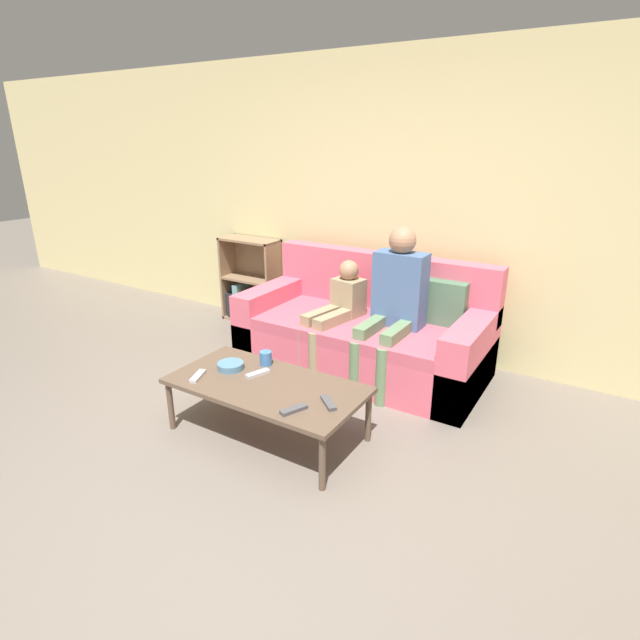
{
  "coord_description": "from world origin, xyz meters",
  "views": [
    {
      "loc": [
        1.68,
        -1.63,
        1.89
      ],
      "look_at": [
        -0.11,
        1.27,
        0.64
      ],
      "focal_mm": 28.0,
      "sensor_mm": 36.0,
      "label": 1
    }
  ],
  "objects_px": {
    "coffee_table": "(266,387)",
    "tv_remote_1": "(294,410)",
    "tv_remote_0": "(198,376)",
    "tv_remote_3": "(258,373)",
    "person_child": "(336,310)",
    "person_adult": "(395,295)",
    "bookshelf": "(251,288)",
    "cup_near": "(266,358)",
    "couch": "(365,334)",
    "tv_remote_2": "(328,403)",
    "snack_bowl": "(231,366)"
  },
  "relations": [
    {
      "from": "person_adult",
      "to": "tv_remote_1",
      "type": "xyz_separation_m",
      "value": [
        -0.02,
        -1.39,
        -0.33
      ]
    },
    {
      "from": "bookshelf",
      "to": "cup_near",
      "type": "height_order",
      "value": "bookshelf"
    },
    {
      "from": "bookshelf",
      "to": "tv_remote_0",
      "type": "bearing_deg",
      "value": -59.91
    },
    {
      "from": "person_adult",
      "to": "person_child",
      "type": "xyz_separation_m",
      "value": [
        -0.49,
        -0.07,
        -0.19
      ]
    },
    {
      "from": "tv_remote_1",
      "to": "tv_remote_3",
      "type": "xyz_separation_m",
      "value": [
        -0.48,
        0.26,
        0.0
      ]
    },
    {
      "from": "coffee_table",
      "to": "cup_near",
      "type": "xyz_separation_m",
      "value": [
        -0.18,
        0.23,
        0.08
      ]
    },
    {
      "from": "tv_remote_0",
      "to": "tv_remote_3",
      "type": "xyz_separation_m",
      "value": [
        0.32,
        0.24,
        0.0
      ]
    },
    {
      "from": "bookshelf",
      "to": "tv_remote_1",
      "type": "distance_m",
      "value": 2.7
    },
    {
      "from": "person_child",
      "to": "tv_remote_1",
      "type": "height_order",
      "value": "person_child"
    },
    {
      "from": "person_child",
      "to": "tv_remote_3",
      "type": "distance_m",
      "value": 1.07
    },
    {
      "from": "tv_remote_0",
      "to": "bookshelf",
      "type": "bearing_deg",
      "value": 98.78
    },
    {
      "from": "snack_bowl",
      "to": "tv_remote_1",
      "type": "bearing_deg",
      "value": -19.02
    },
    {
      "from": "couch",
      "to": "tv_remote_0",
      "type": "distance_m",
      "value": 1.54
    },
    {
      "from": "couch",
      "to": "snack_bowl",
      "type": "height_order",
      "value": "couch"
    },
    {
      "from": "couch",
      "to": "tv_remote_0",
      "type": "xyz_separation_m",
      "value": [
        -0.51,
        -1.46,
        0.09
      ]
    },
    {
      "from": "person_child",
      "to": "tv_remote_1",
      "type": "relative_size",
      "value": 5.31
    },
    {
      "from": "coffee_table",
      "to": "cup_near",
      "type": "bearing_deg",
      "value": 127.83
    },
    {
      "from": "person_child",
      "to": "tv_remote_0",
      "type": "xyz_separation_m",
      "value": [
        -0.31,
        -1.3,
        -0.14
      ]
    },
    {
      "from": "coffee_table",
      "to": "tv_remote_0",
      "type": "height_order",
      "value": "tv_remote_0"
    },
    {
      "from": "coffee_table",
      "to": "person_child",
      "type": "height_order",
      "value": "person_child"
    },
    {
      "from": "person_adult",
      "to": "tv_remote_0",
      "type": "bearing_deg",
      "value": -119.67
    },
    {
      "from": "coffee_table",
      "to": "bookshelf",
      "type": "bearing_deg",
      "value": 131.72
    },
    {
      "from": "couch",
      "to": "cup_near",
      "type": "relative_size",
      "value": 20.88
    },
    {
      "from": "couch",
      "to": "cup_near",
      "type": "bearing_deg",
      "value": -103.08
    },
    {
      "from": "person_child",
      "to": "tv_remote_1",
      "type": "xyz_separation_m",
      "value": [
        0.48,
        -1.32,
        -0.14
      ]
    },
    {
      "from": "bookshelf",
      "to": "coffee_table",
      "type": "xyz_separation_m",
      "value": [
        1.54,
        -1.72,
        0.0
      ]
    },
    {
      "from": "person_adult",
      "to": "tv_remote_1",
      "type": "distance_m",
      "value": 1.43
    },
    {
      "from": "bookshelf",
      "to": "coffee_table",
      "type": "distance_m",
      "value": 2.31
    },
    {
      "from": "tv_remote_0",
      "to": "tv_remote_3",
      "type": "bearing_deg",
      "value": 16.01
    },
    {
      "from": "tv_remote_2",
      "to": "bookshelf",
      "type": "bearing_deg",
      "value": 89.62
    },
    {
      "from": "coffee_table",
      "to": "tv_remote_3",
      "type": "relative_size",
      "value": 7.31
    },
    {
      "from": "cup_near",
      "to": "tv_remote_2",
      "type": "relative_size",
      "value": 0.61
    },
    {
      "from": "tv_remote_1",
      "to": "bookshelf",
      "type": "bearing_deg",
      "value": 157.61
    },
    {
      "from": "person_adult",
      "to": "tv_remote_1",
      "type": "relative_size",
      "value": 7.16
    },
    {
      "from": "tv_remote_1",
      "to": "person_child",
      "type": "bearing_deg",
      "value": 133.03
    },
    {
      "from": "coffee_table",
      "to": "tv_remote_1",
      "type": "relative_size",
      "value": 7.35
    },
    {
      "from": "tv_remote_3",
      "to": "person_child",
      "type": "bearing_deg",
      "value": 109.8
    },
    {
      "from": "couch",
      "to": "coffee_table",
      "type": "bearing_deg",
      "value": -93.11
    },
    {
      "from": "tv_remote_1",
      "to": "tv_remote_3",
      "type": "distance_m",
      "value": 0.54
    },
    {
      "from": "couch",
      "to": "tv_remote_0",
      "type": "bearing_deg",
      "value": -109.21
    },
    {
      "from": "bookshelf",
      "to": "cup_near",
      "type": "relative_size",
      "value": 9.14
    },
    {
      "from": "couch",
      "to": "tv_remote_3",
      "type": "height_order",
      "value": "couch"
    },
    {
      "from": "couch",
      "to": "tv_remote_2",
      "type": "height_order",
      "value": "couch"
    },
    {
      "from": "couch",
      "to": "coffee_table",
      "type": "distance_m",
      "value": 1.28
    },
    {
      "from": "tv_remote_0",
      "to": "tv_remote_2",
      "type": "xyz_separation_m",
      "value": [
        0.92,
        0.15,
        0.0
      ]
    },
    {
      "from": "cup_near",
      "to": "tv_remote_1",
      "type": "height_order",
      "value": "cup_near"
    },
    {
      "from": "couch",
      "to": "tv_remote_2",
      "type": "xyz_separation_m",
      "value": [
        0.42,
        -1.3,
        0.09
      ]
    },
    {
      "from": "tv_remote_0",
      "to": "tv_remote_3",
      "type": "distance_m",
      "value": 0.4
    },
    {
      "from": "bookshelf",
      "to": "person_adult",
      "type": "distance_m",
      "value": 2.01
    },
    {
      "from": "person_adult",
      "to": "tv_remote_0",
      "type": "distance_m",
      "value": 1.62
    }
  ]
}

